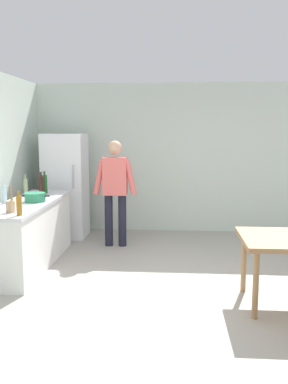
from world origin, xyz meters
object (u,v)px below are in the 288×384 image
at_px(person, 115,186).
at_px(bottle_water_clear, 4,194).
at_px(refrigerator, 66,186).
at_px(cooking_pot, 35,197).
at_px(utensil_jar, 11,206).
at_px(bottle_wine_green, 45,184).
at_px(bottle_vinegar_tall, 26,187).
at_px(bottle_oil_amber, 19,205).
at_px(bottle_wine_dark, 41,185).

relative_size(person, bottle_water_clear, 5.67).
bearing_deg(refrigerator, cooking_pot, -89.94).
xyz_separation_m(utensil_jar, bottle_wine_green, (-0.06, 1.50, 0.07)).
height_order(utensil_jar, bottle_vinegar_tall, same).
height_order(bottle_vinegar_tall, bottle_oil_amber, bottle_vinegar_tall).
bearing_deg(person, cooking_pot, -132.09).
xyz_separation_m(cooking_pot, bottle_water_clear, (-0.36, -0.18, 0.07)).
bearing_deg(utensil_jar, person, 61.17).
height_order(utensil_jar, bottle_wine_dark, bottle_wine_dark).
bearing_deg(bottle_vinegar_tall, utensil_jar, -78.25).
bearing_deg(cooking_pot, refrigerator, 90.06).
bearing_deg(bottle_wine_dark, bottle_water_clear, -106.53).
bearing_deg(bottle_wine_dark, refrigerator, 83.28).
bearing_deg(bottle_wine_green, bottle_vinegar_tall, -119.86).
height_order(utensil_jar, bottle_wine_green, bottle_wine_green).
height_order(cooking_pot, bottle_vinegar_tall, bottle_vinegar_tall).
bearing_deg(utensil_jar, bottle_oil_amber, -44.60).
xyz_separation_m(refrigerator, bottle_vinegar_tall, (-0.28, -1.17, 0.14)).
relative_size(cooking_pot, bottle_wine_dark, 1.18).
bearing_deg(bottle_oil_amber, bottle_wine_green, 97.84).
height_order(person, bottle_wine_green, person).
bearing_deg(utensil_jar, bottle_water_clear, 119.07).
bearing_deg(person, bottle_wine_dark, -158.55).
relative_size(utensil_jar, bottle_wine_dark, 0.94).
bearing_deg(bottle_wine_green, bottle_water_clear, -105.32).
bearing_deg(bottle_oil_amber, bottle_wine_dark, 99.01).
bearing_deg(bottle_wine_dark, bottle_wine_green, 82.96).
distance_m(refrigerator, bottle_wine_green, 0.87).
distance_m(refrigerator, person, 1.10).
relative_size(person, bottle_oil_amber, 6.07).
xyz_separation_m(bottle_wine_green, bottle_water_clear, (-0.25, -0.93, -0.02)).
bearing_deg(cooking_pot, bottle_wine_green, 97.64).
bearing_deg(bottle_oil_amber, refrigerator, 92.96).
xyz_separation_m(bottle_water_clear, bottle_oil_amber, (0.48, -0.73, -0.01)).
bearing_deg(bottle_vinegar_tall, refrigerator, 76.38).
bearing_deg(bottle_vinegar_tall, person, 26.55).
xyz_separation_m(bottle_vinegar_tall, bottle_water_clear, (-0.07, -0.61, -0.01)).
relative_size(cooking_pot, bottle_oil_amber, 1.43).
height_order(utensil_jar, bottle_oil_amber, utensil_jar).
height_order(utensil_jar, bottle_water_clear, utensil_jar).
bearing_deg(bottle_water_clear, bottle_wine_dark, 73.47).
relative_size(refrigerator, bottle_wine_green, 5.29).
bearing_deg(bottle_wine_dark, bottle_oil_amber, -80.99).
xyz_separation_m(cooking_pot, bottle_vinegar_tall, (-0.29, 0.43, 0.08)).
distance_m(utensil_jar, bottle_vinegar_tall, 1.21).
height_order(bottle_wine_green, bottle_wine_dark, same).
xyz_separation_m(person, bottle_water_clear, (-1.30, -1.23, 0.05)).
relative_size(bottle_water_clear, bottle_wine_dark, 0.88).
height_order(person, bottle_oil_amber, person).
height_order(person, bottle_vinegar_tall, person).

